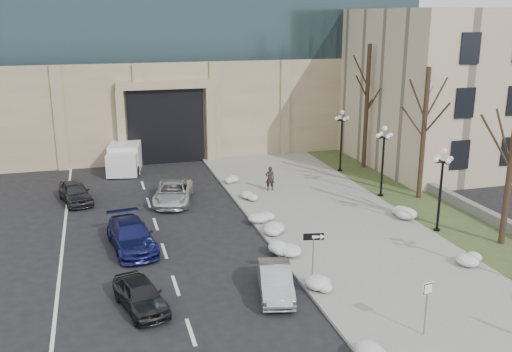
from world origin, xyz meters
The scene contains 27 objects.
sidewalk centered at (3.50, 14.00, 0.06)m, with size 9.00×40.00×0.12m, color gray.
curb centered at (-1.00, 14.00, 0.07)m, with size 0.30×40.00×0.14m, color gray.
grass_strip centered at (10.00, 14.00, 0.05)m, with size 4.00×40.00×0.10m, color #334321.
stone_wall centered at (12.00, 16.00, 0.35)m, with size 0.50×30.00×0.70m, color slate.
classical_building centered at (22.00, 27.98, 6.00)m, with size 22.00×18.12×12.00m.
car_a centered at (-8.14, 8.34, 0.63)m, with size 1.48×3.69×1.26m, color black.
car_b centered at (-2.50, 7.98, 0.63)m, with size 1.34×3.84×1.26m, color #9C9FA3.
car_c centered at (-8.04, 14.73, 0.72)m, with size 2.01×4.93×1.43m, color navy.
car_d centered at (-4.96, 21.61, 0.67)m, with size 2.21×4.79×1.33m, color silver.
car_e centered at (-10.95, 23.37, 0.68)m, with size 1.60×3.98×1.36m, color #2A2A2F.
pedestrian centered at (1.63, 22.09, 0.96)m, with size 0.61×0.40×1.67m, color black.
box_truck centered at (-7.30, 31.13, 1.00)m, with size 3.30×6.80×2.07m.
one_way_sign centered at (-0.59, 8.15, 2.10)m, with size 0.94×0.35×2.54m.
keep_sign centered at (1.77, 3.27, 1.64)m, with size 0.48×0.13×2.23m.
snow_clump_c centered at (-0.62, 7.50, 0.30)m, with size 1.10×1.60×0.36m, color silver.
snow_clump_d centered at (-0.87, 11.95, 0.30)m, with size 1.10×1.60×0.36m, color silver.
snow_clump_e centered at (-0.49, 16.56, 0.30)m, with size 1.10×1.60×0.36m, color silver.
snow_clump_f centered at (-0.36, 20.45, 0.30)m, with size 1.10×1.60×0.36m, color silver.
snow_clump_g centered at (-0.41, 24.52, 0.30)m, with size 1.10×1.60×0.36m, color silver.
snow_clump_i centered at (7.39, 8.55, 0.30)m, with size 1.10×1.60×0.36m, color silver.
snow_clump_j centered at (7.86, 14.87, 0.30)m, with size 1.10×1.60×0.36m, color silver.
snow_clump_k centered at (-0.60, 14.83, 0.30)m, with size 1.10×1.60×0.36m, color silver.
lamppost_b centered at (8.30, 12.50, 3.07)m, with size 1.18×1.18×4.76m.
lamppost_c centered at (8.30, 19.00, 3.07)m, with size 1.18×1.18×4.76m.
lamppost_d centered at (8.30, 25.50, 3.07)m, with size 1.18×1.18×4.76m.
tree_mid centered at (10.50, 18.00, 5.50)m, with size 3.20×3.20×8.50m.
tree_far centered at (10.50, 26.00, 6.15)m, with size 3.20×3.20×9.50m.
Camera 1 is at (-9.37, -13.05, 11.55)m, focal length 40.00 mm.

